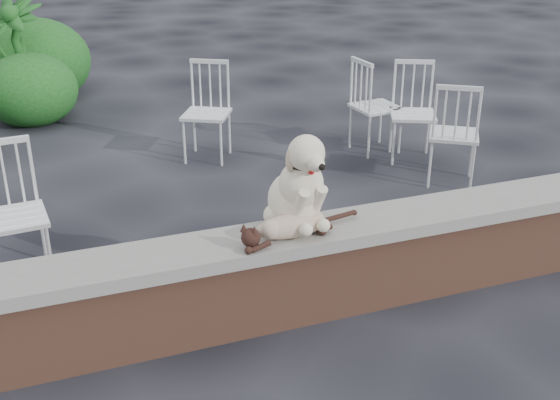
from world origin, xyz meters
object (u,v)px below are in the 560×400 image
object	(u,v)px
chair_b	(206,112)
chair_e	(376,105)
dog	(295,177)
chair_c	(454,133)
potted_plant_b	(17,57)
chair_d	(413,113)
chair_a	(12,216)
cat	(291,224)

from	to	relation	value
chair_b	chair_e	bearing A→B (deg)	16.97
dog	chair_c	distance (m)	2.54
potted_plant_b	chair_d	bearing A→B (deg)	-38.86
chair_d	potted_plant_b	size ratio (longest dim) A/B	0.68
dog	chair_a	world-z (taller)	dog
chair_c	potted_plant_b	size ratio (longest dim) A/B	0.68
cat	chair_c	size ratio (longest dim) A/B	1.02
chair_c	cat	bearing A→B (deg)	69.83
cat	dog	bearing A→B (deg)	53.52
dog	potted_plant_b	size ratio (longest dim) A/B	0.44
dog	chair_d	size ratio (longest dim) A/B	0.65
chair_c	chair_a	size ratio (longest dim) A/B	1.00
chair_b	chair_a	distance (m)	2.53
cat	chair_b	xyz separation A→B (m)	(0.26, 2.92, -0.19)
chair_b	chair_d	size ratio (longest dim) A/B	1.00
chair_b	potted_plant_b	world-z (taller)	potted_plant_b
chair_b	chair_d	distance (m)	1.99
chair_a	chair_e	distance (m)	3.72
chair_c	chair_d	size ratio (longest dim) A/B	1.00
cat	chair_d	xyz separation A→B (m)	(2.11, 2.21, -0.19)
chair_c	chair_d	distance (m)	0.64
dog	chair_b	size ratio (longest dim) A/B	0.65
chair_d	chair_e	size ratio (longest dim) A/B	1.00
chair_a	potted_plant_b	world-z (taller)	potted_plant_b
chair_c	chair_d	xyz separation A→B (m)	(-0.04, 0.64, 0.00)
chair_b	chair_e	world-z (taller)	same
dog	chair_c	xyz separation A→B (m)	(2.07, 1.42, -0.42)
dog	chair_d	xyz separation A→B (m)	(2.03, 2.06, -0.42)
potted_plant_b	chair_c	bearing A→B (deg)	-44.39
cat	chair_c	world-z (taller)	chair_c
dog	chair_e	distance (m)	3.05
chair_d	dog	bearing A→B (deg)	-109.53
dog	chair_d	world-z (taller)	dog
dog	chair_c	world-z (taller)	dog
chair_b	chair_a	xyz separation A→B (m)	(-1.78, -1.80, 0.00)
cat	chair_c	bearing A→B (deg)	27.73
potted_plant_b	chair_b	bearing A→B (deg)	-52.11
chair_c	dog	bearing A→B (deg)	68.14
chair_a	chair_d	size ratio (longest dim) A/B	1.00
chair_c	chair_a	distance (m)	3.70
chair_a	chair_d	xyz separation A→B (m)	(3.64, 1.10, 0.00)
chair_b	chair_c	world-z (taller)	same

